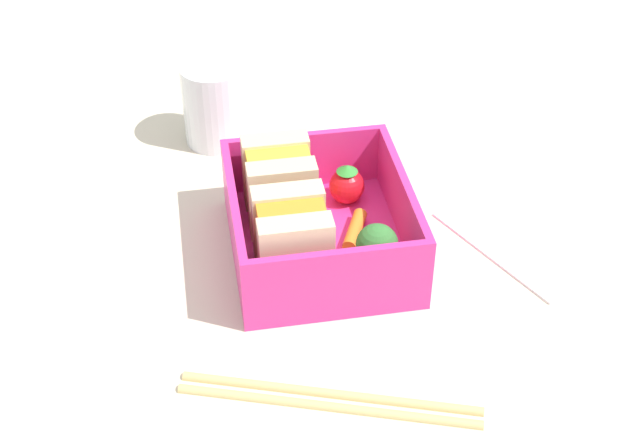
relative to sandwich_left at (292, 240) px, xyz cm
name	(u,v)px	position (x,y,z in cm)	size (l,w,h in cm)	color
ground_plane	(320,261)	(3.37, -2.59, -5.26)	(120.00, 120.00, 2.00)	beige
bento_tray	(320,245)	(3.37, -2.59, -3.66)	(15.26, 13.33, 1.20)	#E62F88
bento_rim	(320,214)	(3.37, -2.59, -0.61)	(15.26, 13.33, 4.91)	#E62F88
sandwich_left	(292,240)	(0.00, 0.00, 0.00)	(5.66, 5.19, 6.13)	beige
sandwich_center_left	(279,185)	(6.73, 0.00, 0.00)	(5.66, 5.19, 6.13)	beige
broccoli_floret	(377,246)	(-1.27, -5.90, -0.38)	(3.06, 3.06, 4.36)	#96C869
carrot_stick_far_left	(356,233)	(3.05, -5.30, -2.53)	(1.07, 1.07, 4.20)	orange
strawberry_far_left	(347,185)	(7.86, -5.55, -1.52)	(2.85, 2.85, 3.45)	red
chopstick_pair	(329,397)	(-11.35, -0.64, -3.91)	(8.00, 19.19, 0.70)	tan
drinking_glass	(215,104)	(20.54, 3.86, -0.55)	(5.71, 5.71, 7.43)	white
folded_napkin	(533,232)	(2.50, -19.52, -4.06)	(12.80, 9.73, 0.40)	white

